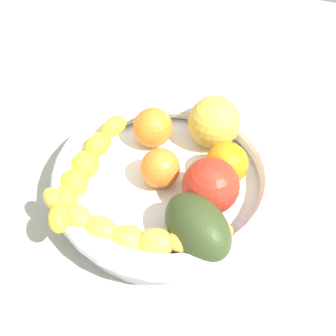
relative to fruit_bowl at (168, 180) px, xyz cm
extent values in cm
cube|color=#999F93|center=(0.00, 0.00, -4.33)|extent=(120.00, 120.00, 3.00)
cylinder|color=white|center=(0.00, 0.00, -1.71)|extent=(27.62, 27.62, 2.24)
torus|color=white|center=(0.00, 0.00, 1.02)|extent=(29.88, 29.88, 3.22)
ellipsoid|color=yellow|center=(10.43, 9.59, 2.80)|extent=(4.81, 3.83, 2.42)
ellipsoid|color=yellow|center=(7.31, 10.57, 2.29)|extent=(4.74, 3.71, 2.85)
ellipsoid|color=yellow|center=(4.07, 11.03, 1.78)|extent=(4.39, 3.52, 3.28)
ellipsoid|color=yellow|center=(0.80, 10.95, 1.27)|extent=(4.59, 4.15, 3.72)
ellipsoid|color=yellow|center=(-2.42, 10.33, 1.78)|extent=(4.94, 4.30, 3.28)
ellipsoid|color=yellow|center=(-5.48, 9.19, 2.29)|extent=(5.02, 4.37, 2.85)
ellipsoid|color=yellow|center=(-8.32, 7.56, 2.80)|extent=(4.84, 4.38, 2.42)
ellipsoid|color=yellow|center=(9.03, -3.57, 3.48)|extent=(3.76, 4.63, 2.45)
ellipsoid|color=yellow|center=(9.97, -0.51, 2.61)|extent=(3.76, 4.55, 2.98)
ellipsoid|color=yellow|center=(10.39, 2.66, 1.73)|extent=(3.70, 4.18, 3.51)
ellipsoid|color=yellow|center=(10.29, 5.86, 1.73)|extent=(3.94, 4.38, 3.51)
ellipsoid|color=yellow|center=(9.66, 9.00, 2.61)|extent=(3.97, 4.67, 2.98)
ellipsoid|color=yellow|center=(8.53, 11.99, 3.48)|extent=(3.93, 4.67, 2.45)
sphere|color=orange|center=(4.61, -6.47, 2.16)|extent=(5.50, 5.50, 5.50)
sphere|color=orange|center=(1.06, -0.16, 1.98)|extent=(5.14, 5.14, 5.14)
sphere|color=orange|center=(-6.69, -3.51, 2.20)|extent=(5.57, 5.57, 5.57)
sphere|color=red|center=(-5.95, 1.34, 2.91)|extent=(7.00, 7.00, 7.00)
ellipsoid|color=#334520|center=(-6.24, 7.30, 2.56)|extent=(11.36, 10.71, 6.52)
sphere|color=gold|center=(-3.21, -9.50, 3.00)|extent=(7.19, 7.19, 7.19)
camera|label=1|loc=(-12.86, 34.87, 44.51)|focal=47.77mm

